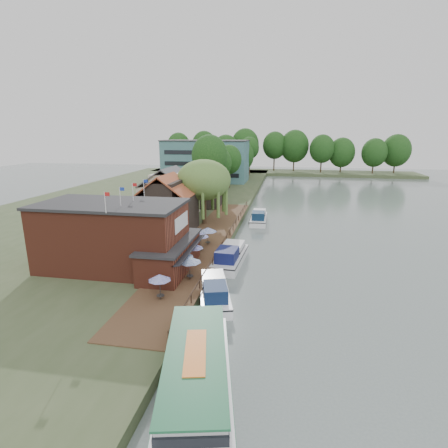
# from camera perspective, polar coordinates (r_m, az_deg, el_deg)

# --- Properties ---
(ground) EXTENTS (260.00, 260.00, 0.00)m
(ground) POSITION_cam_1_polar(r_m,az_deg,el_deg) (38.05, 5.79, -9.34)
(ground) COLOR #566463
(ground) RESTS_ON ground
(land_bank) EXTENTS (50.00, 140.00, 1.00)m
(land_bank) POSITION_cam_1_polar(r_m,az_deg,el_deg) (78.28, -14.49, 3.24)
(land_bank) COLOR #384728
(land_bank) RESTS_ON ground
(quay_deck) EXTENTS (6.00, 50.00, 0.10)m
(quay_deck) POSITION_cam_1_polar(r_m,az_deg,el_deg) (48.08, -2.77, -2.74)
(quay_deck) COLOR #47301E
(quay_deck) RESTS_ON land_bank
(quay_rail) EXTENTS (0.20, 49.00, 1.00)m
(quay_rail) POSITION_cam_1_polar(r_m,az_deg,el_deg) (47.91, 0.51, -2.22)
(quay_rail) COLOR black
(quay_rail) RESTS_ON land_bank
(pub) EXTENTS (20.00, 11.00, 7.30)m
(pub) POSITION_cam_1_polar(r_m,az_deg,el_deg) (38.98, -15.13, -1.91)
(pub) COLOR maroon
(pub) RESTS_ON land_bank
(hotel_block) EXTENTS (25.40, 12.40, 12.30)m
(hotel_block) POSITION_cam_1_polar(r_m,az_deg,el_deg) (107.80, -2.97, 10.29)
(hotel_block) COLOR #38666B
(hotel_block) RESTS_ON land_bank
(cottage_a) EXTENTS (8.60, 7.60, 8.50)m
(cottage_a) POSITION_cam_1_polar(r_m,az_deg,el_deg) (52.69, -9.31, 3.35)
(cottage_a) COLOR black
(cottage_a) RESTS_ON land_bank
(cottage_b) EXTENTS (9.60, 8.60, 8.50)m
(cottage_b) POSITION_cam_1_polar(r_m,az_deg,el_deg) (62.95, -8.89, 5.21)
(cottage_b) COLOR beige
(cottage_b) RESTS_ON land_bank
(cottage_c) EXTENTS (7.60, 7.60, 8.50)m
(cottage_c) POSITION_cam_1_polar(r_m,az_deg,el_deg) (70.38, -3.41, 6.36)
(cottage_c) COLOR black
(cottage_c) RESTS_ON land_bank
(willow) EXTENTS (8.60, 8.60, 10.43)m
(willow) POSITION_cam_1_polar(r_m,az_deg,el_deg) (55.97, -3.28, 5.19)
(willow) COLOR #476B2D
(willow) RESTS_ON land_bank
(umbrella_0) EXTENTS (2.03, 2.03, 2.38)m
(umbrella_0) POSITION_cam_1_polar(r_m,az_deg,el_deg) (31.76, -10.41, -10.06)
(umbrella_0) COLOR navy
(umbrella_0) RESTS_ON quay_deck
(umbrella_1) EXTENTS (2.35, 2.35, 2.38)m
(umbrella_1) POSITION_cam_1_polar(r_m,az_deg,el_deg) (35.44, -5.61, -7.18)
(umbrella_1) COLOR navy
(umbrella_1) RESTS_ON quay_deck
(umbrella_2) EXTENTS (2.04, 2.04, 2.38)m
(umbrella_2) POSITION_cam_1_polar(r_m,az_deg,el_deg) (36.96, -6.51, -6.27)
(umbrella_2) COLOR navy
(umbrella_2) RESTS_ON quay_deck
(umbrella_3) EXTENTS (2.22, 2.22, 2.38)m
(umbrella_3) POSITION_cam_1_polar(r_m,az_deg,el_deg) (39.49, -5.00, -4.83)
(umbrella_3) COLOR navy
(umbrella_3) RESTS_ON quay_deck
(umbrella_4) EXTENTS (2.01, 2.01, 2.38)m
(umbrella_4) POSITION_cam_1_polar(r_m,az_deg,el_deg) (43.60, -3.79, -2.90)
(umbrella_4) COLOR navy
(umbrella_4) RESTS_ON quay_deck
(umbrella_5) EXTENTS (2.39, 2.39, 2.38)m
(umbrella_5) POSITION_cam_1_polar(r_m,az_deg,el_deg) (45.83, -2.65, -2.00)
(umbrella_5) COLOR navy
(umbrella_5) RESTS_ON quay_deck
(cruiser_0) EXTENTS (5.49, 9.94, 2.28)m
(cruiser_0) POSITION_cam_1_polar(r_m,az_deg,el_deg) (33.66, -1.62, -10.48)
(cruiser_0) COLOR white
(cruiser_0) RESTS_ON ground
(cruiser_1) EXTENTS (3.88, 10.44, 2.50)m
(cruiser_1) POSITION_cam_1_polar(r_m,az_deg,el_deg) (42.33, 1.06, -4.90)
(cruiser_1) COLOR white
(cruiser_1) RESTS_ON ground
(cruiser_2) EXTENTS (3.34, 9.62, 2.30)m
(cruiser_2) POSITION_cam_1_polar(r_m,az_deg,el_deg) (61.94, 5.70, 1.29)
(cruiser_2) COLOR white
(cruiser_2) RESTS_ON ground
(tour_boat) EXTENTS (7.39, 15.66, 3.30)m
(tour_boat) POSITION_cam_1_polar(r_m,az_deg,el_deg) (21.86, -4.68, -24.54)
(tour_boat) COLOR silver
(tour_boat) RESTS_ON ground
(swan) EXTENTS (0.44, 0.44, 0.44)m
(swan) POSITION_cam_1_polar(r_m,az_deg,el_deg) (26.70, -4.00, -20.15)
(swan) COLOR white
(swan) RESTS_ON ground
(bank_tree_0) EXTENTS (7.89, 7.89, 14.09)m
(bank_tree_0) POSITION_cam_1_polar(r_m,az_deg,el_deg) (78.48, -2.34, 9.29)
(bank_tree_0) COLOR #143811
(bank_tree_0) RESTS_ON land_bank
(bank_tree_1) EXTENTS (6.43, 6.43, 10.97)m
(bank_tree_1) POSITION_cam_1_polar(r_m,az_deg,el_deg) (86.52, -0.90, 8.77)
(bank_tree_1) COLOR #143811
(bank_tree_1) RESTS_ON land_bank
(bank_tree_2) EXTENTS (6.72, 6.72, 11.37)m
(bank_tree_2) POSITION_cam_1_polar(r_m,az_deg,el_deg) (94.19, 0.82, 9.38)
(bank_tree_2) COLOR #143811
(bank_tree_2) RESTS_ON land_bank
(bank_tree_3) EXTENTS (8.88, 8.88, 12.26)m
(bank_tree_3) POSITION_cam_1_polar(r_m,az_deg,el_deg) (114.24, 2.62, 10.53)
(bank_tree_3) COLOR #143811
(bank_tree_3) RESTS_ON land_bank
(bank_tree_4) EXTENTS (6.55, 6.55, 13.04)m
(bank_tree_4) POSITION_cam_1_polar(r_m,az_deg,el_deg) (122.53, 4.16, 10.98)
(bank_tree_4) COLOR #143811
(bank_tree_4) RESTS_ON land_bank
(bank_tree_5) EXTENTS (6.01, 6.01, 10.99)m
(bank_tree_5) POSITION_cam_1_polar(r_m,az_deg,el_deg) (131.14, 1.64, 10.81)
(bank_tree_5) COLOR #143811
(bank_tree_5) RESTS_ON land_bank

